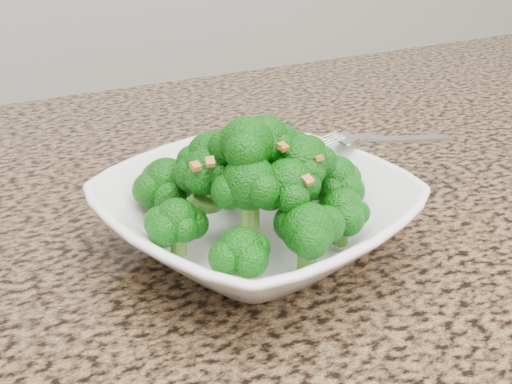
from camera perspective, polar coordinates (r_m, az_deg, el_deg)
name	(u,v)px	position (r m, az deg, el deg)	size (l,w,h in m)	color
granite_counter	(375,278)	(0.52, 10.53, -7.54)	(1.64, 1.04, 0.03)	brown
bowl	(256,217)	(0.50, 0.00, -2.20)	(0.23, 0.23, 0.06)	white
broccoli_pile	(256,139)	(0.48, 0.00, 4.73)	(0.20, 0.20, 0.07)	#0D5F0A
garlic_topping	(256,86)	(0.46, 0.00, 9.37)	(0.12, 0.12, 0.01)	#C2702F
fork	(367,138)	(0.57, 9.81, 4.76)	(0.17, 0.03, 0.01)	silver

